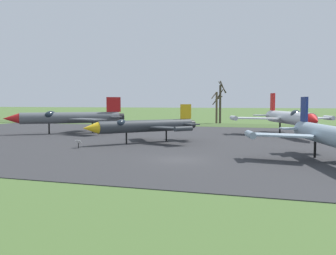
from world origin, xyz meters
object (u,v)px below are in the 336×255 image
(jet_fighter_front_left, at_px, (68,117))
(jet_fighter_rear_left, at_px, (289,117))
(jet_fighter_rear_center, at_px, (331,135))
(info_placard_rear_right, at_px, (78,143))
(jet_fighter_rear_right, at_px, (145,126))
(info_placard_rear_left, at_px, (315,138))

(jet_fighter_front_left, height_order, jet_fighter_rear_left, jet_fighter_rear_left)
(jet_fighter_rear_center, xyz_separation_m, info_placard_rear_right, (-22.56, 2.74, -1.59))
(jet_fighter_rear_right, bearing_deg, info_placard_rear_left, 18.24)
(jet_fighter_rear_right, bearing_deg, jet_fighter_rear_left, 44.20)
(jet_fighter_front_left, xyz_separation_m, jet_fighter_rear_center, (33.57, -18.03, -0.23))
(info_placard_rear_right, bearing_deg, jet_fighter_rear_right, 57.46)
(jet_fighter_rear_center, xyz_separation_m, jet_fighter_rear_right, (-18.25, 9.50, -0.20))
(jet_fighter_rear_center, xyz_separation_m, info_placard_rear_left, (-0.18, 15.45, -1.52))
(jet_fighter_rear_left, distance_m, info_placard_rear_left, 9.43)
(jet_fighter_front_left, xyz_separation_m, jet_fighter_rear_right, (15.32, -8.52, -0.42))
(jet_fighter_front_left, height_order, info_placard_rear_right, jet_fighter_front_left)
(jet_fighter_front_left, relative_size, info_placard_rear_left, 14.75)
(jet_fighter_rear_center, xyz_separation_m, jet_fighter_rear_left, (-3.12, 24.22, 0.37))
(jet_fighter_front_left, relative_size, jet_fighter_rear_center, 0.95)
(info_placard_rear_right, bearing_deg, jet_fighter_rear_left, 47.84)
(jet_fighter_rear_center, height_order, jet_fighter_rear_right, jet_fighter_rear_center)
(jet_fighter_rear_left, distance_m, info_placard_rear_right, 29.04)
(jet_fighter_front_left, bearing_deg, jet_fighter_rear_right, -29.10)
(jet_fighter_rear_center, bearing_deg, jet_fighter_rear_left, 97.33)
(info_placard_rear_left, distance_m, jet_fighter_rear_right, 19.07)
(jet_fighter_rear_center, distance_m, jet_fighter_rear_left, 24.42)
(info_placard_rear_left, bearing_deg, jet_fighter_front_left, 175.60)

